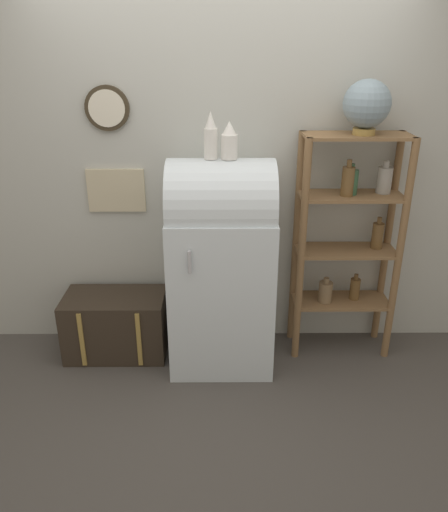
{
  "coord_description": "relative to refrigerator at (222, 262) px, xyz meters",
  "views": [
    {
      "loc": [
        -0.0,
        -2.8,
        2.11
      ],
      "look_at": [
        0.02,
        0.24,
        0.79
      ],
      "focal_mm": 35.0,
      "sensor_mm": 36.0,
      "label": 1
    }
  ],
  "objects": [
    {
      "name": "suitcase_trunk",
      "position": [
        -0.76,
        0.07,
        -0.52
      ],
      "size": [
        0.71,
        0.41,
        0.46
      ],
      "color": "#33281E",
      "rests_on": "ground_plane"
    },
    {
      "name": "vase_left",
      "position": [
        -0.06,
        0.0,
        0.83
      ],
      "size": [
        0.08,
        0.08,
        0.28
      ],
      "color": "white",
      "rests_on": "refrigerator"
    },
    {
      "name": "refrigerator",
      "position": [
        0.0,
        0.0,
        0.0
      ],
      "size": [
        0.69,
        0.64,
        1.44
      ],
      "color": "silver",
      "rests_on": "ground_plane"
    },
    {
      "name": "globe",
      "position": [
        0.89,
        0.11,
        1.0
      ],
      "size": [
        0.29,
        0.29,
        0.33
      ],
      "color": "#AD8942",
      "rests_on": "shelf_unit"
    },
    {
      "name": "ground_plane",
      "position": [
        0.0,
        -0.24,
        -0.75
      ],
      "size": [
        12.0,
        12.0,
        0.0
      ],
      "primitive_type": "plane",
      "color": "#4C4742"
    },
    {
      "name": "shelf_unit",
      "position": [
        0.87,
        0.13,
        0.15
      ],
      "size": [
        0.7,
        0.31,
        1.57
      ],
      "color": "olive",
      "rests_on": "ground_plane"
    },
    {
      "name": "vase_center",
      "position": [
        0.05,
        0.0,
        0.8
      ],
      "size": [
        0.1,
        0.1,
        0.23
      ],
      "color": "white",
      "rests_on": "refrigerator"
    },
    {
      "name": "wall_back",
      "position": [
        -0.0,
        0.33,
        0.6
      ],
      "size": [
        7.0,
        0.09,
        2.7
      ],
      "color": "#B7B7AD",
      "rests_on": "ground_plane"
    }
  ]
}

